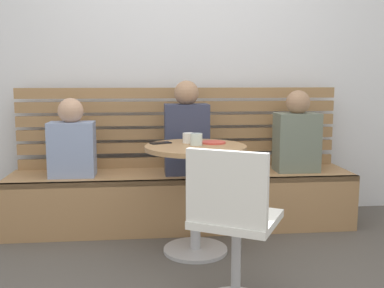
% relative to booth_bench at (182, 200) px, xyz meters
% --- Properties ---
extents(back_wall, '(5.20, 0.10, 2.90)m').
position_rel_booth_bench_xyz_m(back_wall, '(0.00, 0.44, 1.23)').
color(back_wall, silver).
rests_on(back_wall, ground).
extents(booth_bench, '(2.70, 0.52, 0.44)m').
position_rel_booth_bench_xyz_m(booth_bench, '(0.00, 0.00, 0.00)').
color(booth_bench, '#A87C51').
rests_on(booth_bench, ground).
extents(booth_backrest, '(2.65, 0.04, 0.67)m').
position_rel_booth_bench_xyz_m(booth_backrest, '(0.00, 0.24, 0.56)').
color(booth_backrest, '#9A7249').
rests_on(booth_backrest, booth_bench).
extents(cafe_table, '(0.68, 0.68, 0.74)m').
position_rel_booth_bench_xyz_m(cafe_table, '(0.05, -0.54, 0.30)').
color(cafe_table, '#ADADB2').
rests_on(cafe_table, ground).
extents(white_chair, '(0.54, 0.54, 0.85)m').
position_rel_booth_bench_xyz_m(white_chair, '(0.15, -1.34, 0.24)').
color(white_chair, '#ADADB2').
rests_on(white_chair, ground).
extents(person_adult, '(0.34, 0.22, 0.73)m').
position_rel_booth_bench_xyz_m(person_adult, '(0.03, -0.03, 0.54)').
color(person_adult, '#333851').
rests_on(person_adult, booth_bench).
extents(person_child_left, '(0.34, 0.22, 0.65)m').
position_rel_booth_bench_xyz_m(person_child_left, '(0.92, -0.02, 0.51)').
color(person_child_left, slate).
rests_on(person_child_left, booth_bench).
extents(person_child_middle, '(0.34, 0.22, 0.60)m').
position_rel_booth_bench_xyz_m(person_child_middle, '(-0.84, -0.03, 0.48)').
color(person_child_middle, '#8C9EC6').
rests_on(person_child_middle, booth_bench).
extents(cup_glass_short, '(0.08, 0.08, 0.08)m').
position_rel_booth_bench_xyz_m(cup_glass_short, '(0.05, -0.53, 0.56)').
color(cup_glass_short, silver).
rests_on(cup_glass_short, cafe_table).
extents(cup_ceramic_white, '(0.08, 0.08, 0.07)m').
position_rel_booth_bench_xyz_m(cup_ceramic_white, '(0.01, -0.42, 0.55)').
color(cup_ceramic_white, white).
rests_on(cup_ceramic_white, cafe_table).
extents(plate_small, '(0.17, 0.17, 0.01)m').
position_rel_booth_bench_xyz_m(plate_small, '(0.18, -0.45, 0.52)').
color(plate_small, '#DB4C42').
rests_on(plate_small, cafe_table).
extents(phone_on_table, '(0.16, 0.12, 0.01)m').
position_rel_booth_bench_xyz_m(phone_on_table, '(-0.18, -0.42, 0.52)').
color(phone_on_table, black).
rests_on(phone_on_table, cafe_table).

